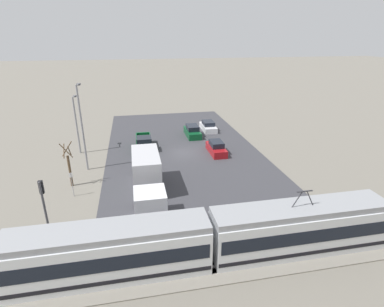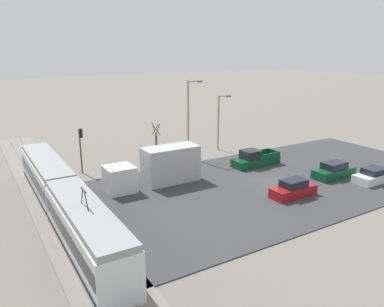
{
  "view_description": "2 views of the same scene",
  "coord_description": "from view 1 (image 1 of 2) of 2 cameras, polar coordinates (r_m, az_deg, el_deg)",
  "views": [
    {
      "loc": [
        5.92,
        34.74,
        14.02
      ],
      "look_at": [
        0.39,
        7.03,
        2.77
      ],
      "focal_mm": 28.0,
      "sensor_mm": 36.0,
      "label": 1
    },
    {
      "loc": [
        -26.08,
        24.75,
        12.83
      ],
      "look_at": [
        3.88,
        6.66,
        3.01
      ],
      "focal_mm": 35.0,
      "sensor_mm": 36.0,
      "label": 2
    }
  ],
  "objects": [
    {
      "name": "pickup_truck",
      "position": [
        39.32,
        -9.11,
        1.76
      ],
      "size": [
        1.98,
        5.67,
        1.87
      ],
      "color": "#0C4723",
      "rests_on": "ground"
    },
    {
      "name": "road_surface",
      "position": [
        37.91,
        -1.5,
        0.07
      ],
      "size": [
        19.09,
        41.26,
        0.08
      ],
      "color": "#38383D",
      "rests_on": "ground"
    },
    {
      "name": "sedan_car_0",
      "position": [
        46.97,
        3.1,
        5.16
      ],
      "size": [
        1.87,
        4.45,
        1.42
      ],
      "rotation": [
        0.0,
        0.0,
        3.14
      ],
      "color": "silver",
      "rests_on": "ground"
    },
    {
      "name": "street_tree",
      "position": [
        31.46,
        -22.34,
        -2.31
      ],
      "size": [
        1.09,
        0.9,
        4.58
      ],
      "color": "brown",
      "rests_on": "ground"
    },
    {
      "name": "ground_plane",
      "position": [
        37.92,
        -1.5,
        0.01
      ],
      "size": [
        320.0,
        320.0,
        0.0
      ],
      "primitive_type": "plane",
      "color": "slate"
    },
    {
      "name": "sedan_car_2",
      "position": [
        44.17,
        0.08,
        4.22
      ],
      "size": [
        1.87,
        4.69,
        1.6
      ],
      "rotation": [
        0.0,
        0.0,
        3.14
      ],
      "color": "#0C4723",
      "rests_on": "ground"
    },
    {
      "name": "no_parking_sign",
      "position": [
        29.63,
        -21.9,
        -5.1
      ],
      "size": [
        0.32,
        0.08,
        2.37
      ],
      "color": "gray",
      "rests_on": "ground"
    },
    {
      "name": "sedan_car_1",
      "position": [
        37.76,
        4.65,
        1.03
      ],
      "size": [
        1.72,
        4.37,
        1.57
      ],
      "rotation": [
        0.0,
        0.0,
        3.14
      ],
      "color": "maroon",
      "rests_on": "ground"
    },
    {
      "name": "traffic_light_pole",
      "position": [
        23.39,
        -26.37,
        -8.46
      ],
      "size": [
        0.28,
        0.47,
        4.83
      ],
      "color": "#47474C",
      "rests_on": "ground"
    },
    {
      "name": "street_lamp_mid_block",
      "position": [
        33.87,
        -20.26,
        5.46
      ],
      "size": [
        0.36,
        1.95,
        9.34
      ],
      "color": "gray",
      "rests_on": "ground"
    },
    {
      "name": "light_rail_tram",
      "position": [
        20.07,
        3.49,
        -16.06
      ],
      "size": [
        24.63,
        2.58,
        4.55
      ],
      "color": "silver",
      "rests_on": "ground"
    },
    {
      "name": "box_truck",
      "position": [
        27.96,
        -8.54,
        -4.65
      ],
      "size": [
        2.54,
        9.33,
        3.55
      ],
      "color": "silver",
      "rests_on": "ground"
    },
    {
      "name": "rail_bed",
      "position": [
        21.55,
        7.93,
        -18.96
      ],
      "size": [
        66.97,
        4.4,
        0.22
      ],
      "color": "gray",
      "rests_on": "ground"
    },
    {
      "name": "street_lamp_near_crossing",
      "position": [
        39.64,
        -21.18,
        5.85
      ],
      "size": [
        0.36,
        1.95,
        7.12
      ],
      "color": "gray",
      "rests_on": "ground"
    }
  ]
}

